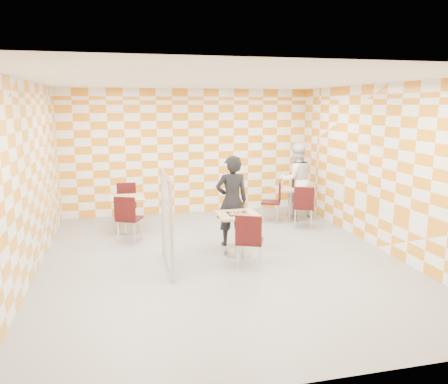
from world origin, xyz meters
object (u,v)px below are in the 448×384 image
(chair_empty_near, at_px, (127,215))
(main_table, at_px, (238,227))
(soda_bottle, at_px, (293,183))
(empty_table, at_px, (127,208))
(partition, at_px, (167,221))
(chair_second_side, at_px, (275,198))
(sport_bottle, at_px, (281,184))
(second_table, at_px, (290,198))
(chair_second_front, at_px, (304,204))
(chair_main_front, at_px, (249,237))
(chair_empty_far, at_px, (127,200))
(man_dark, at_px, (232,201))
(man_white, at_px, (296,180))

(chair_empty_near, bearing_deg, main_table, -31.53)
(soda_bottle, bearing_deg, chair_empty_near, -165.96)
(empty_table, xyz_separation_m, partition, (0.59, -2.25, 0.28))
(chair_second_side, distance_m, sport_bottle, 0.39)
(main_table, relative_size, second_table, 1.00)
(chair_second_front, xyz_separation_m, soda_bottle, (0.07, 0.79, 0.31))
(chair_main_front, bearing_deg, chair_empty_far, 119.78)
(man_dark, distance_m, soda_bottle, 2.39)
(main_table, relative_size, chair_empty_near, 0.81)
(chair_empty_far, height_order, man_dark, man_dark)
(chair_second_front, distance_m, man_dark, 1.94)
(main_table, height_order, soda_bottle, soda_bottle)
(chair_main_front, height_order, sport_bottle, sport_bottle)
(second_table, relative_size, chair_second_side, 0.81)
(chair_second_front, height_order, soda_bottle, soda_bottle)
(main_table, distance_m, empty_table, 2.66)
(second_table, height_order, man_white, man_white)
(sport_bottle, xyz_separation_m, soda_bottle, (0.28, -0.03, 0.01))
(chair_second_front, distance_m, partition, 3.51)
(man_dark, xyz_separation_m, soda_bottle, (1.85, 1.52, -0.00))
(empty_table, xyz_separation_m, chair_second_side, (3.27, 0.08, 0.04))
(empty_table, bearing_deg, main_table, -45.39)
(chair_empty_near, xyz_separation_m, chair_empty_far, (0.01, 1.35, 0.00))
(second_table, height_order, chair_main_front, chair_main_front)
(empty_table, relative_size, man_dark, 0.44)
(second_table, distance_m, empty_table, 3.68)
(second_table, distance_m, partition, 3.93)
(main_table, height_order, second_table, same)
(empty_table, height_order, chair_empty_far, chair_empty_far)
(chair_empty_near, bearing_deg, partition, -68.18)
(main_table, bearing_deg, man_white, 48.72)
(empty_table, bearing_deg, soda_bottle, 3.09)
(second_table, xyz_separation_m, chair_main_front, (-1.82, -2.82, 0.04))
(second_table, bearing_deg, chair_second_side, -165.83)
(chair_empty_near, xyz_separation_m, sport_bottle, (3.49, 0.97, 0.29))
(empty_table, bearing_deg, chair_empty_near, -91.06)
(partition, bearing_deg, man_dark, 35.31)
(chair_main_front, bearing_deg, chair_second_side, 62.46)
(second_table, relative_size, empty_table, 1.00)
(chair_second_side, distance_m, chair_empty_near, 3.39)
(chair_main_front, xyz_separation_m, chair_empty_near, (-1.87, 1.90, 0.00))
(sport_bottle, bearing_deg, chair_empty_far, 173.80)
(empty_table, relative_size, chair_second_side, 0.81)
(chair_second_side, bearing_deg, soda_bottle, 14.59)
(partition, xyz_separation_m, man_dark, (1.32, 0.93, 0.07))
(chair_second_side, height_order, man_white, man_white)
(second_table, height_order, chair_empty_near, chair_empty_near)
(chair_second_front, xyz_separation_m, partition, (-3.09, -1.65, 0.25))
(second_table, relative_size, chair_main_front, 0.81)
(second_table, distance_m, chair_main_front, 3.35)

